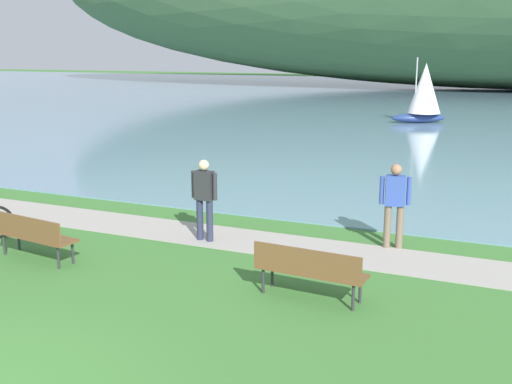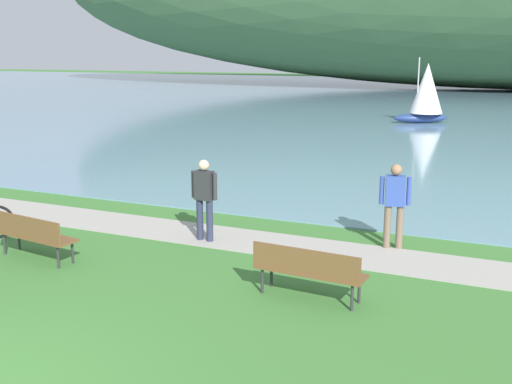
{
  "view_description": "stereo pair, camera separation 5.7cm",
  "coord_description": "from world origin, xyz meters",
  "px_view_note": "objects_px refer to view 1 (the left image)",
  "views": [
    {
      "loc": [
        5.66,
        -4.2,
        3.85
      ],
      "look_at": [
        0.59,
        7.25,
        1.0
      ],
      "focal_mm": 43.41,
      "sensor_mm": 36.0,
      "label": 1
    },
    {
      "loc": [
        5.72,
        -4.17,
        3.85
      ],
      "look_at": [
        0.59,
        7.25,
        1.0
      ],
      "focal_mm": 43.41,
      "sensor_mm": 36.0,
      "label": 2
    }
  ],
  "objects_px": {
    "person_at_shoreline": "(395,201)",
    "sailboat_toward_hillside": "(424,92)",
    "person_on_the_grass": "(204,195)",
    "park_bench_further_along": "(33,234)",
    "park_bench_near_camera": "(309,268)"
  },
  "relations": [
    {
      "from": "park_bench_near_camera",
      "to": "person_at_shoreline",
      "type": "relative_size",
      "value": 1.07
    },
    {
      "from": "person_at_shoreline",
      "to": "sailboat_toward_hillside",
      "type": "xyz_separation_m",
      "value": [
        -3.07,
        22.66,
        0.71
      ]
    },
    {
      "from": "park_bench_further_along",
      "to": "person_on_the_grass",
      "type": "xyz_separation_m",
      "value": [
        2.36,
        2.38,
        0.46
      ]
    },
    {
      "from": "sailboat_toward_hillside",
      "to": "person_on_the_grass",
      "type": "bearing_deg",
      "value": -91.44
    },
    {
      "from": "park_bench_further_along",
      "to": "person_at_shoreline",
      "type": "height_order",
      "value": "person_at_shoreline"
    },
    {
      "from": "park_bench_further_along",
      "to": "person_on_the_grass",
      "type": "bearing_deg",
      "value": 45.29
    },
    {
      "from": "person_on_the_grass",
      "to": "sailboat_toward_hillside",
      "type": "relative_size",
      "value": 0.49
    },
    {
      "from": "park_bench_further_along",
      "to": "person_at_shoreline",
      "type": "distance_m",
      "value": 6.98
    },
    {
      "from": "sailboat_toward_hillside",
      "to": "park_bench_near_camera",
      "type": "bearing_deg",
      "value": -84.69
    },
    {
      "from": "person_at_shoreline",
      "to": "park_bench_further_along",
      "type": "bearing_deg",
      "value": -150.05
    },
    {
      "from": "park_bench_near_camera",
      "to": "sailboat_toward_hillside",
      "type": "height_order",
      "value": "sailboat_toward_hillside"
    },
    {
      "from": "park_bench_further_along",
      "to": "person_at_shoreline",
      "type": "relative_size",
      "value": 1.08
    },
    {
      "from": "person_at_shoreline",
      "to": "person_on_the_grass",
      "type": "height_order",
      "value": "same"
    },
    {
      "from": "person_on_the_grass",
      "to": "sailboat_toward_hillside",
      "type": "xyz_separation_m",
      "value": [
        0.6,
        23.75,
        0.71
      ]
    },
    {
      "from": "park_bench_further_along",
      "to": "sailboat_toward_hillside",
      "type": "distance_m",
      "value": 26.33
    }
  ]
}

